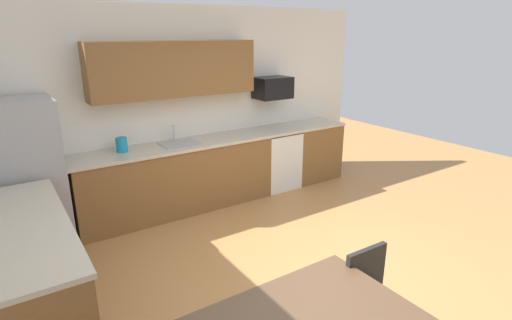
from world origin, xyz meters
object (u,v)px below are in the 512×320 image
Objects in this scene: refrigerator at (25,179)px; microwave at (273,88)px; oven_range at (276,159)px; kettle at (122,146)px; chair_near_table at (375,297)px.

refrigerator is 3.15× the size of microwave.
kettle is at bearing 178.77° from oven_range.
microwave reaches higher than chair_near_table.
oven_range is at bearing -90.00° from microwave.
microwave is 2.70× the size of kettle.
kettle is at bearing -178.77° from microwave.
oven_range is 1.10m from microwave.
oven_range is 3.56m from chair_near_table.
chair_near_table is at bearing -75.52° from kettle.
oven_range is 2.39m from kettle.
microwave is 3.80m from chair_near_table.
microwave is at bearing 3.02° from refrigerator.
kettle is (-2.33, -0.05, -0.53)m from microwave.
microwave is (3.42, 0.18, 0.70)m from refrigerator.
oven_range is at bearing 65.46° from chair_near_table.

